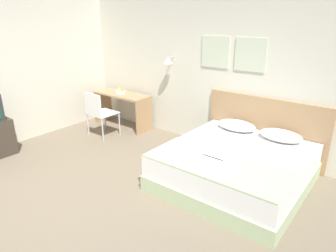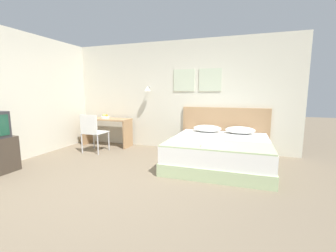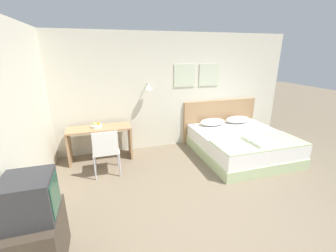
% 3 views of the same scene
% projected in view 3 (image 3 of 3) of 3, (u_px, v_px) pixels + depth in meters
% --- Properties ---
extents(ground_plane, '(24.00, 24.00, 0.00)m').
position_uv_depth(ground_plane, '(227.00, 216.00, 3.21)').
color(ground_plane, '#756651').
extents(wall_back, '(6.00, 0.31, 2.65)m').
position_uv_depth(wall_back, '(170.00, 92.00, 5.28)').
color(wall_back, beige).
rests_on(wall_back, ground_plane).
extents(bed, '(1.86, 1.95, 0.52)m').
position_uv_depth(bed, '(241.00, 144.00, 5.02)').
color(bed, '#B2C693').
rests_on(bed, ground_plane).
extents(headboard, '(1.98, 0.06, 1.06)m').
position_uv_depth(headboard, '(220.00, 120.00, 5.85)').
color(headboard, '#A87F56').
rests_on(headboard, ground_plane).
extents(pillow_left, '(0.63, 0.39, 0.16)m').
position_uv_depth(pillow_left, '(212.00, 122.00, 5.48)').
color(pillow_left, white).
rests_on(pillow_left, bed).
extents(pillow_right, '(0.63, 0.39, 0.16)m').
position_uv_depth(pillow_right, '(238.00, 120.00, 5.68)').
color(pillow_right, white).
rests_on(pillow_right, bed).
extents(throw_blanket, '(1.81, 0.78, 0.02)m').
position_uv_depth(throw_blanket, '(259.00, 142.00, 4.42)').
color(throw_blanket, '#B2C693').
rests_on(throw_blanket, bed).
extents(folded_towel_near_foot, '(0.33, 0.28, 0.06)m').
position_uv_depth(folded_towel_near_foot, '(253.00, 138.00, 4.52)').
color(folded_towel_near_foot, white).
rests_on(folded_towel_near_foot, throw_blanket).
extents(folded_towel_mid_bed, '(0.29, 0.32, 0.06)m').
position_uv_depth(folded_towel_mid_bed, '(262.00, 143.00, 4.27)').
color(folded_towel_mid_bed, white).
rests_on(folded_towel_mid_bed, throw_blanket).
extents(desk, '(1.29, 0.49, 0.73)m').
position_uv_depth(desk, '(100.00, 137.00, 4.74)').
color(desk, '#A87F56').
rests_on(desk, ground_plane).
extents(desk_chair, '(0.48, 0.48, 0.90)m').
position_uv_depth(desk_chair, '(106.00, 149.00, 4.10)').
color(desk_chair, white).
rests_on(desk_chair, ground_plane).
extents(fruit_bowl, '(0.22, 0.22, 0.11)m').
position_uv_depth(fruit_bowl, '(96.00, 126.00, 4.66)').
color(fruit_bowl, silver).
rests_on(fruit_bowl, desk).
extents(tv_stand, '(0.48, 0.69, 0.63)m').
position_uv_depth(tv_stand, '(39.00, 242.00, 2.38)').
color(tv_stand, '#3D3328').
rests_on(tv_stand, ground_plane).
extents(television, '(0.47, 0.47, 0.46)m').
position_uv_depth(television, '(30.00, 198.00, 2.21)').
color(television, '#2D2D30').
rests_on(television, tv_stand).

